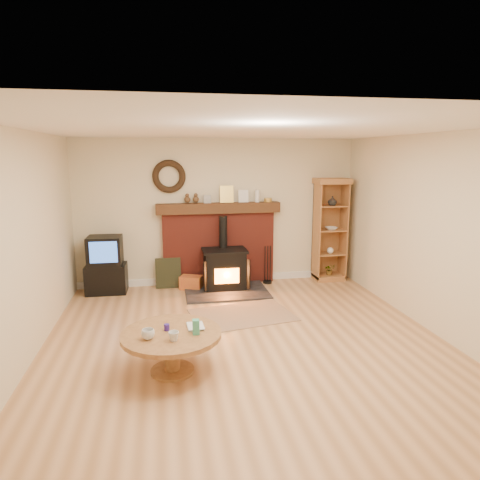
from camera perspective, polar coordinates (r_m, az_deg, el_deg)
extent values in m
plane|color=#A87246|center=(5.45, 0.98, -13.85)|extent=(5.50, 5.50, 0.00)
cube|color=beige|center=(7.72, -2.96, 3.71)|extent=(5.00, 0.02, 2.60)
cube|color=beige|center=(2.52, 13.64, -12.88)|extent=(5.00, 0.02, 2.60)
cube|color=beige|center=(5.18, -27.24, -1.30)|extent=(0.02, 5.50, 2.60)
cube|color=beige|center=(6.04, 24.98, 0.54)|extent=(0.02, 5.50, 2.60)
cube|color=white|center=(4.94, 1.08, 14.57)|extent=(5.00, 5.50, 0.02)
cube|color=white|center=(7.96, -2.85, -5.19)|extent=(5.00, 0.04, 0.12)
torus|color=black|center=(7.54, -9.44, 8.36)|extent=(0.57, 0.11, 0.57)
cube|color=maroon|center=(7.76, -2.84, -1.12)|extent=(2.00, 0.15, 1.30)
cube|color=#3D2213|center=(7.60, -2.86, 4.28)|extent=(2.20, 0.22, 0.18)
cube|color=#999999|center=(7.57, -4.39, 5.45)|extent=(0.13, 0.05, 0.14)
cube|color=gold|center=(7.62, -1.79, 6.12)|extent=(0.24, 0.06, 0.30)
cube|color=white|center=(7.68, 0.44, 5.87)|extent=(0.18, 0.05, 0.22)
cylinder|color=white|center=(7.71, 2.30, 5.88)|extent=(0.08, 0.08, 0.22)
cylinder|color=gold|center=(7.76, 3.75, 5.34)|extent=(0.14, 0.14, 0.07)
cube|color=black|center=(7.38, -1.82, -6.87)|extent=(1.40, 1.00, 0.03)
cube|color=black|center=(7.48, -2.06, -3.96)|extent=(0.69, 0.49, 0.64)
cube|color=black|center=(7.39, -2.08, -1.41)|extent=(0.76, 0.54, 0.04)
cylinder|color=black|center=(7.48, -2.26, 1.08)|extent=(0.14, 0.14, 0.56)
cube|color=orange|center=(7.24, -1.76, -4.82)|extent=(0.41, 0.02, 0.26)
cube|color=black|center=(7.26, -4.31, -4.66)|extent=(0.16, 0.22, 0.51)
cube|color=black|center=(7.35, 0.61, -4.43)|extent=(0.16, 0.22, 0.51)
cube|color=brown|center=(6.38, 0.29, -9.95)|extent=(1.58, 1.22, 0.01)
cube|color=black|center=(7.66, -17.35, -4.92)|extent=(0.68, 0.48, 0.49)
cube|color=black|center=(7.55, -17.57, -1.36)|extent=(0.56, 0.48, 0.49)
cube|color=#2B55AD|center=(7.31, -17.76, -1.57)|extent=(0.44, 0.03, 0.35)
cube|color=olive|center=(8.29, 11.67, -4.82)|extent=(0.55, 0.40, 0.10)
cube|color=olive|center=(8.26, 11.42, 1.37)|extent=(0.55, 0.02, 1.75)
cube|color=olive|center=(7.99, 10.16, 1.09)|extent=(0.02, 0.40, 1.75)
cube|color=olive|center=(8.19, 13.63, 1.19)|extent=(0.02, 0.40, 1.75)
cube|color=olive|center=(7.98, 12.19, 7.69)|extent=(0.61, 0.44, 0.10)
cube|color=olive|center=(8.17, 11.80, -1.79)|extent=(0.51, 0.36, 0.02)
cube|color=olive|center=(8.09, 11.92, 1.32)|extent=(0.51, 0.36, 0.02)
cube|color=olive|center=(8.02, 12.05, 4.48)|extent=(0.51, 0.36, 0.02)
imported|color=white|center=(7.97, 12.22, 5.13)|extent=(0.16, 0.16, 0.17)
imported|color=white|center=(8.03, 12.07, 1.51)|extent=(0.22, 0.22, 0.05)
sphere|color=white|center=(8.11, 11.95, -1.39)|extent=(0.12, 0.12, 0.12)
imported|color=#3E9976|center=(8.20, 11.84, -3.87)|extent=(0.19, 0.16, 0.21)
cube|color=orange|center=(7.58, -6.50, -5.65)|extent=(0.43, 0.36, 0.23)
cube|color=black|center=(7.67, -9.54, -4.36)|extent=(0.44, 0.12, 0.53)
cylinder|color=black|center=(7.91, 3.67, -5.61)|extent=(0.16, 0.16, 0.04)
cylinder|color=black|center=(7.81, 3.35, -3.31)|extent=(0.02, 0.02, 0.70)
cylinder|color=black|center=(7.82, 3.70, -3.29)|extent=(0.02, 0.02, 0.70)
cylinder|color=black|center=(7.83, 4.06, -3.28)|extent=(0.02, 0.02, 0.70)
cylinder|color=brown|center=(4.92, -8.99, -16.78)|extent=(0.47, 0.47, 0.03)
cylinder|color=brown|center=(4.82, -9.07, -14.68)|extent=(0.17, 0.17, 0.38)
cylinder|color=brown|center=(4.73, -9.15, -12.33)|extent=(1.08, 1.08, 0.05)
imported|color=white|center=(4.59, -12.17, -12.18)|extent=(0.13, 0.13, 0.10)
imported|color=white|center=(4.50, -8.84, -12.57)|extent=(0.11, 0.11, 0.10)
imported|color=#4C331E|center=(4.80, -7.05, -11.46)|extent=(0.18, 0.24, 0.02)
cylinder|color=navy|center=(4.77, -9.74, -11.40)|extent=(0.06, 0.06, 0.07)
cube|color=#3E9976|center=(4.62, -5.89, -11.46)|extent=(0.07, 0.07, 0.16)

